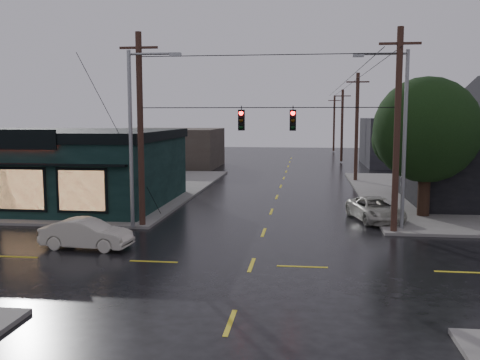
# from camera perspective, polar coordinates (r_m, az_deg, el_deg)

# --- Properties ---
(ground_plane) EXTENTS (160.00, 160.00, 0.00)m
(ground_plane) POSITION_cam_1_polar(r_m,az_deg,el_deg) (21.47, 1.24, -9.05)
(ground_plane) COLOR black
(sidewalk_nw) EXTENTS (28.00, 28.00, 0.15)m
(sidewalk_nw) POSITION_cam_1_polar(r_m,az_deg,el_deg) (46.54, -21.32, -0.78)
(sidewalk_nw) COLOR slate
(sidewalk_nw) RESTS_ON ground
(pizza_shop) EXTENTS (16.30, 12.34, 4.90)m
(pizza_shop) POSITION_cam_1_polar(r_m,az_deg,el_deg) (37.74, -19.87, 1.39)
(pizza_shop) COLOR black
(pizza_shop) RESTS_ON ground
(corner_tree) EXTENTS (6.03, 6.03, 7.96)m
(corner_tree) POSITION_cam_1_polar(r_m,az_deg,el_deg) (32.31, 19.26, 5.04)
(corner_tree) COLOR black
(corner_tree) RESTS_ON ground
(utility_pole_nw) EXTENTS (2.00, 0.32, 10.15)m
(utility_pole_nw) POSITION_cam_1_polar(r_m,az_deg,el_deg) (28.98, -10.35, -4.97)
(utility_pole_nw) COLOR #351E17
(utility_pole_nw) RESTS_ON ground
(utility_pole_ne) EXTENTS (2.00, 0.32, 10.15)m
(utility_pole_ne) POSITION_cam_1_polar(r_m,az_deg,el_deg) (28.02, 16.05, -5.54)
(utility_pole_ne) COLOR #351E17
(utility_pole_ne) RESTS_ON ground
(utility_pole_far_a) EXTENTS (2.00, 0.32, 9.65)m
(utility_pole_far_a) POSITION_cam_1_polar(r_m,az_deg,el_deg) (49.10, 12.19, -0.18)
(utility_pole_far_a) COLOR #351E17
(utility_pole_far_a) RESTS_ON ground
(utility_pole_far_b) EXTENTS (2.00, 0.32, 9.15)m
(utility_pole_far_b) POSITION_cam_1_polar(r_m,az_deg,el_deg) (68.94, 10.74, 1.84)
(utility_pole_far_b) COLOR #351E17
(utility_pole_far_b) RESTS_ON ground
(utility_pole_far_c) EXTENTS (2.00, 0.32, 9.15)m
(utility_pole_far_c) POSITION_cam_1_polar(r_m,az_deg,el_deg) (88.85, 9.94, 2.96)
(utility_pole_far_c) COLOR #351E17
(utility_pole_far_c) RESTS_ON ground
(span_signal_assembly) EXTENTS (13.00, 0.48, 1.23)m
(span_signal_assembly) POSITION_cam_1_polar(r_m,az_deg,el_deg) (27.12, 2.89, 6.45)
(span_signal_assembly) COLOR black
(span_signal_assembly) RESTS_ON ground
(streetlight_nw) EXTENTS (5.40, 0.30, 9.15)m
(streetlight_nw) POSITION_cam_1_polar(r_m,az_deg,el_deg) (28.42, -11.35, -5.23)
(streetlight_nw) COLOR gray
(streetlight_nw) RESTS_ON ground
(streetlight_ne) EXTENTS (5.40, 0.30, 9.15)m
(streetlight_ne) POSITION_cam_1_polar(r_m,az_deg,el_deg) (28.78, 16.83, -5.24)
(streetlight_ne) COLOR gray
(streetlight_ne) RESTS_ON ground
(bg_building_west) EXTENTS (12.00, 10.00, 4.40)m
(bg_building_west) POSITION_cam_1_polar(r_m,az_deg,el_deg) (62.75, -7.79, 3.43)
(bg_building_west) COLOR #3B312B
(bg_building_west) RESTS_ON ground
(bg_building_east) EXTENTS (14.00, 12.00, 5.60)m
(bg_building_east) POSITION_cam_1_polar(r_m,az_deg,el_deg) (67.07, 19.10, 3.85)
(bg_building_east) COLOR #242428
(bg_building_east) RESTS_ON ground
(sedan_cream) EXTENTS (4.13, 1.72, 1.33)m
(sedan_cream) POSITION_cam_1_polar(r_m,az_deg,el_deg) (24.86, -16.05, -5.54)
(sedan_cream) COLOR beige
(sedan_cream) RESTS_ON ground
(suv_silver) EXTENTS (3.23, 5.12, 1.32)m
(suv_silver) POSITION_cam_1_polar(r_m,az_deg,el_deg) (31.01, 14.25, -3.06)
(suv_silver) COLOR #B0AFA2
(suv_silver) RESTS_ON ground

